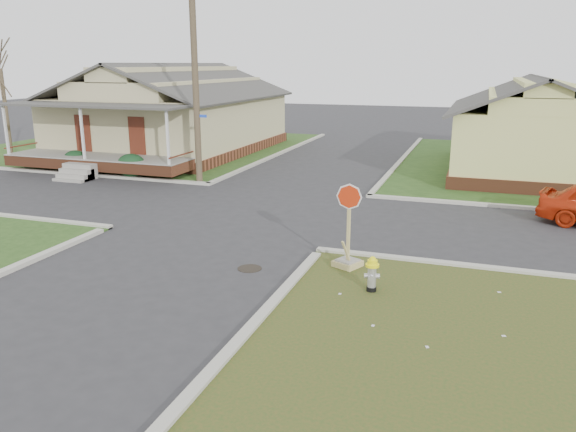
% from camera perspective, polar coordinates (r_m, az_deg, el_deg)
% --- Properties ---
extents(ground, '(120.00, 120.00, 0.00)m').
position_cam_1_polar(ground, '(16.19, -10.43, -3.80)').
color(ground, '#2D2C2F').
rests_on(ground, ground).
extents(verge_far_left, '(19.00, 19.00, 0.05)m').
position_cam_1_polar(verge_far_left, '(37.85, -14.40, 6.87)').
color(verge_far_left, '#264418').
rests_on(verge_far_left, ground).
extents(curbs, '(80.00, 40.00, 0.12)m').
position_cam_1_polar(curbs, '(20.49, -3.63, 0.47)').
color(curbs, '#B0AE9F').
rests_on(curbs, ground).
extents(manhole, '(0.64, 0.64, 0.01)m').
position_cam_1_polar(manhole, '(14.84, -3.92, -5.34)').
color(manhole, black).
rests_on(manhole, ground).
extents(corner_house, '(10.10, 15.50, 5.30)m').
position_cam_1_polar(corner_house, '(34.91, -11.65, 10.10)').
color(corner_house, brown).
rests_on(corner_house, ground).
extents(side_house_yellow, '(7.60, 11.60, 4.70)m').
position_cam_1_polar(side_house_yellow, '(30.02, 23.63, 8.19)').
color(side_house_yellow, brown).
rests_on(side_house_yellow, ground).
extents(utility_pole, '(1.80, 0.28, 9.00)m').
position_cam_1_polar(utility_pole, '(25.16, -9.41, 13.78)').
color(utility_pole, '#3E3223').
rests_on(utility_pole, ground).
extents(tree_far_left, '(0.22, 0.22, 4.90)m').
position_cam_1_polar(tree_far_left, '(36.13, -26.72, 9.33)').
color(tree_far_left, '#3E3223').
rests_on(tree_far_left, verge_far_left).
extents(fire_hydrant, '(0.32, 0.32, 0.86)m').
position_cam_1_polar(fire_hydrant, '(13.27, 8.54, -5.65)').
color(fire_hydrant, black).
rests_on(fire_hydrant, ground).
extents(stop_sign, '(0.63, 0.62, 2.23)m').
position_cam_1_polar(stop_sign, '(14.76, 6.10, -3.35)').
color(stop_sign, tan).
rests_on(stop_sign, ground).
extents(hedge_left, '(1.36, 1.12, 1.04)m').
position_cam_1_polar(hedge_left, '(29.94, -20.77, 5.32)').
color(hedge_left, black).
rests_on(hedge_left, verge_far_left).
extents(hedge_right, '(1.44, 1.18, 1.10)m').
position_cam_1_polar(hedge_right, '(27.41, -15.62, 4.98)').
color(hedge_right, black).
rests_on(hedge_right, verge_far_left).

